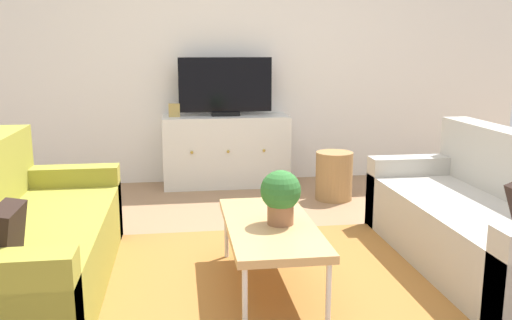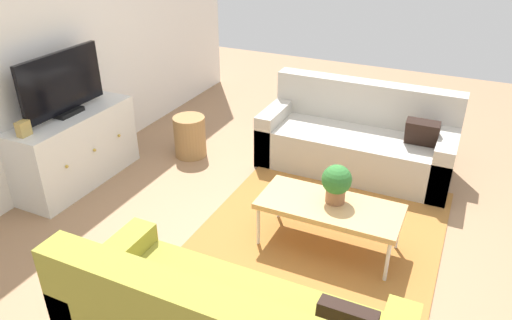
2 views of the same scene
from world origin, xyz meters
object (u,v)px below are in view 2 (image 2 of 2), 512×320
Objects in this scene: couch_right_side at (358,141)px; coffee_table at (330,208)px; mantel_clock at (23,129)px; flat_screen_tv at (62,84)px; tv_console at (76,149)px; wicker_basket at (190,136)px; potted_plant at (336,182)px.

couch_right_side is 1.45m from coffee_table.
coffee_table is 8.42× the size of mantel_clock.
mantel_clock is (-0.51, -0.02, -0.22)m from flat_screen_tv.
tv_console is 1.17m from wicker_basket.
tv_console reaches higher than coffee_table.
couch_right_side is 1.51× the size of tv_console.
flat_screen_tv reaches higher than coffee_table.
potted_plant is 2.62m from mantel_clock.
wicker_basket is at bearing 107.54° from couch_right_side.
tv_console is at bearing -0.01° from mantel_clock.
potted_plant is at bearing -21.64° from coffee_table.
couch_right_side is 4.27× the size of wicker_basket.
potted_plant reaches higher than wicker_basket.
mantel_clock is (-1.99, 2.37, 0.50)m from couch_right_side.
mantel_clock is 0.29× the size of wicker_basket.
tv_console is 9.70× the size of mantel_clock.
couch_right_side is at bearing -58.38° from flat_screen_tv.
potted_plant is at bearing -88.04° from tv_console.
mantel_clock is at bearing 129.90° from couch_right_side.
couch_right_side is at bearing 6.77° from potted_plant.
couch_right_side is 1.43m from potted_plant.
wicker_basket is (0.91, 1.84, -0.15)m from coffee_table.
couch_right_side is 1.78m from wicker_basket.
mantel_clock is 1.70m from wicker_basket.
flat_screen_tv reaches higher than wicker_basket.
mantel_clock reaches higher than wicker_basket.
tv_console is 0.64m from flat_screen_tv.
mantel_clock is (-0.54, 2.52, 0.41)m from coffee_table.
wicker_basket is (0.94, -0.68, -0.13)m from tv_console.
flat_screen_tv reaches higher than couch_right_side.
couch_right_side is 14.62× the size of mantel_clock.
couch_right_side is at bearing -50.10° from mantel_clock.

